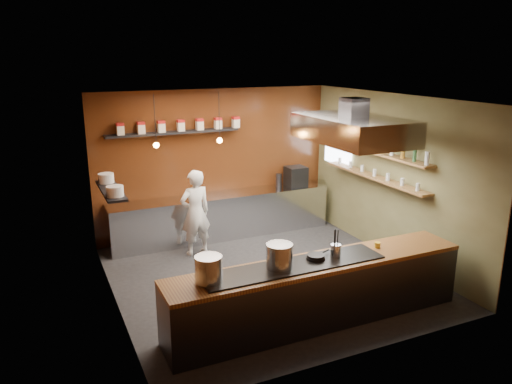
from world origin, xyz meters
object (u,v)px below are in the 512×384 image
chef (195,213)px  extractor_hood (353,129)px  espresso_machine (296,176)px  stockpot_large (209,269)px  stockpot_small (279,256)px

chef → extractor_hood: bearing=129.8°
espresso_machine → chef: 2.62m
chef → stockpot_large: bearing=67.4°
espresso_machine → extractor_hood: bearing=-98.4°
espresso_machine → chef: bearing=-163.6°
stockpot_large → extractor_hood: bearing=22.4°
stockpot_small → espresso_machine: (2.34, 3.78, 0.00)m
stockpot_small → extractor_hood: bearing=31.9°
stockpot_large → espresso_machine: bearing=48.8°
stockpot_small → espresso_machine: size_ratio=0.86×
extractor_hood → stockpot_small: extractor_hood is taller
espresso_machine → chef: (-2.51, -0.69, -0.29)m
stockpot_large → stockpot_small: bearing=0.4°
extractor_hood → espresso_machine: extractor_hood is taller
stockpot_small → chef: 3.11m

